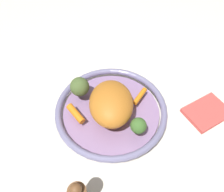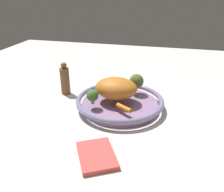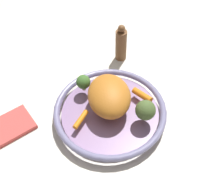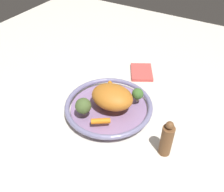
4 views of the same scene
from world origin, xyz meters
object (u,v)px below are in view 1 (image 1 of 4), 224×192
at_px(roast_chicken_piece, 111,103).
at_px(broccoli_floret_edge, 138,126).
at_px(baby_carrot_left, 76,114).
at_px(broccoli_floret_small, 80,87).
at_px(baby_carrot_center, 140,96).
at_px(serving_bowl, 111,111).
at_px(dish_towel, 207,111).

height_order(roast_chicken_piece, broccoli_floret_edge, roast_chicken_piece).
bearing_deg(baby_carrot_left, broccoli_floret_small, -96.73).
height_order(baby_carrot_left, broccoli_floret_small, broccoli_floret_small).
height_order(baby_carrot_center, broccoli_floret_edge, broccoli_floret_edge).
height_order(serving_bowl, broccoli_floret_edge, broccoli_floret_edge).
bearing_deg(serving_bowl, dish_towel, -179.49).
xyz_separation_m(baby_carrot_left, baby_carrot_center, (-0.19, -0.06, -0.00)).
relative_size(serving_bowl, roast_chicken_piece, 2.12).
distance_m(serving_bowl, roast_chicken_piece, 0.06).
height_order(serving_bowl, dish_towel, serving_bowl).
bearing_deg(broccoli_floret_small, roast_chicken_piece, 145.45).
bearing_deg(baby_carrot_left, broccoli_floret_edge, 161.71).
height_order(roast_chicken_piece, baby_carrot_center, roast_chicken_piece).
relative_size(baby_carrot_left, dish_towel, 0.50).
bearing_deg(baby_carrot_center, baby_carrot_left, 18.11).
bearing_deg(serving_bowl, baby_carrot_center, -159.18).
xyz_separation_m(baby_carrot_center, dish_towel, (-0.21, 0.03, -0.04)).
relative_size(roast_chicken_piece, broccoli_floret_edge, 2.92).
bearing_deg(broccoli_floret_edge, roast_chicken_piece, -45.02).
bearing_deg(broccoli_floret_small, dish_towel, 173.32).
distance_m(roast_chicken_piece, dish_towel, 0.31).
xyz_separation_m(roast_chicken_piece, dish_towel, (-0.30, -0.02, -0.08)).
distance_m(baby_carrot_left, dish_towel, 0.41).
bearing_deg(baby_carrot_left, roast_chicken_piece, -172.50).
bearing_deg(broccoli_floret_small, baby_carrot_center, 175.27).
relative_size(roast_chicken_piece, baby_carrot_center, 2.48).
distance_m(serving_bowl, broccoli_floret_small, 0.12).
relative_size(baby_carrot_center, dish_towel, 0.48).
bearing_deg(serving_bowl, broccoli_floret_small, -27.61).
xyz_separation_m(serving_bowl, broccoli_floret_edge, (-0.07, 0.09, 0.05)).
height_order(serving_bowl, roast_chicken_piece, roast_chicken_piece).
distance_m(baby_carrot_center, broccoli_floret_edge, 0.13).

